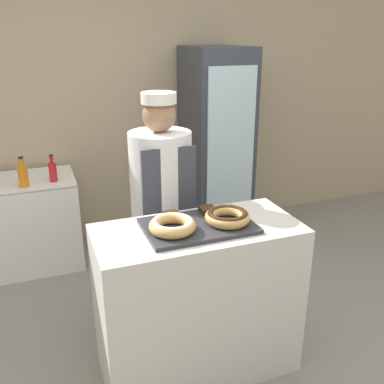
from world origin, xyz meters
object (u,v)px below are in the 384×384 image
donut_light_glaze (172,225)px  baker_person (162,209)px  serving_tray (198,226)px  donut_chocolate_glaze (227,216)px  bottle_red_b (53,171)px  chest_freezer (24,223)px  bottle_orange (23,175)px  brownie_back_left (172,215)px  brownie_back_right (207,210)px  beverage_fridge (216,147)px

donut_light_glaze → baker_person: bearing=78.6°
donut_light_glaze → serving_tray: bearing=12.0°
baker_person → donut_light_glaze: bearing=-101.4°
donut_chocolate_glaze → bottle_red_b: size_ratio=1.10×
baker_person → chest_freezer: baker_person is taller
donut_chocolate_glaze → bottle_orange: size_ratio=1.02×
donut_light_glaze → brownie_back_left: 0.18m
brownie_back_left → baker_person: 0.49m
donut_light_glaze → bottle_red_b: 1.72m
brownie_back_right → chest_freezer: bearing=124.3°
baker_person → brownie_back_right: bearing=-72.2°
donut_light_glaze → brownie_back_right: size_ratio=2.96×
donut_chocolate_glaze → brownie_back_right: (-0.05, 0.17, -0.02)m
donut_chocolate_glaze → chest_freezer: donut_chocolate_glaze is taller
donut_chocolate_glaze → serving_tray: bearing=168.0°
serving_tray → donut_chocolate_glaze: (0.16, -0.03, 0.05)m
brownie_back_right → beverage_fridge: bearing=64.7°
donut_light_glaze → brownie_back_left: (0.05, 0.17, -0.02)m
chest_freezer → bottle_orange: bottle_orange is taller
brownie_back_right → serving_tray: bearing=-129.1°
donut_light_glaze → brownie_back_right: donut_light_glaze is taller
donut_light_glaze → beverage_fridge: beverage_fridge is taller
brownie_back_right → chest_freezer: 2.03m
beverage_fridge → brownie_back_left: bearing=-121.5°
brownie_back_left → brownie_back_right: size_ratio=1.00×
beverage_fridge → donut_chocolate_glaze: bearing=-111.7°
brownie_back_left → brownie_back_right: 0.22m
serving_tray → bottle_red_b: 1.74m
beverage_fridge → chest_freezer: bearing=179.8°
bottle_orange → bottle_red_b: 0.24m
serving_tray → brownie_back_right: (0.11, 0.14, 0.03)m
donut_chocolate_glaze → brownie_back_left: (-0.27, 0.17, -0.02)m
serving_tray → brownie_back_left: size_ratio=7.04×
donut_light_glaze → chest_freezer: size_ratio=0.28×
brownie_back_right → beverage_fridge: beverage_fridge is taller
baker_person → bottle_red_b: (-0.66, 1.00, 0.05)m
serving_tray → donut_light_glaze: (-0.16, -0.03, 0.05)m
baker_person → bottle_red_b: bearing=123.4°
donut_light_glaze → donut_chocolate_glaze: bearing=0.0°
brownie_back_left → chest_freezer: size_ratio=0.09×
donut_light_glaze → chest_freezer: donut_light_glaze is taller
brownie_back_right → bottle_orange: 1.74m
serving_tray → bottle_orange: 1.79m
brownie_back_right → bottle_orange: bottle_orange is taller
serving_tray → baker_person: 0.61m
beverage_fridge → donut_light_glaze: bearing=-120.2°
donut_chocolate_glaze → brownie_back_left: 0.32m
brownie_back_left → baker_person: bearing=80.6°
brownie_back_left → bottle_red_b: (-0.58, 1.45, -0.10)m
brownie_back_right → bottle_red_b: (-0.80, 1.45, -0.10)m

